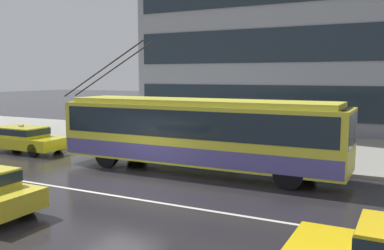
# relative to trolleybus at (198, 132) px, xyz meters

# --- Properties ---
(ground_plane) EXTENTS (160.00, 160.00, 0.00)m
(ground_plane) POSITION_rel_trolleybus_xyz_m (-1.46, -3.21, -1.60)
(ground_plane) COLOR #252227
(sidewalk_slab) EXTENTS (80.00, 10.00, 0.14)m
(sidewalk_slab) POSITION_rel_trolleybus_xyz_m (-1.46, 6.60, -1.53)
(sidewalk_slab) COLOR gray
(sidewalk_slab) RESTS_ON ground_plane
(lane_centre_line) EXTENTS (72.00, 0.14, 0.01)m
(lane_centre_line) POSITION_rel_trolleybus_xyz_m (-1.46, -4.41, -1.60)
(lane_centre_line) COLOR silver
(lane_centre_line) RESTS_ON ground_plane
(trolleybus) EXTENTS (12.55, 2.54, 5.30)m
(trolleybus) POSITION_rel_trolleybus_xyz_m (0.00, 0.00, 0.00)
(trolleybus) COLOR yellow
(trolleybus) RESTS_ON ground_plane
(taxi_queued_behind_bus) EXTENTS (4.56, 1.84, 1.39)m
(taxi_queued_behind_bus) POSITION_rel_trolleybus_xyz_m (-9.93, -0.04, -0.90)
(taxi_queued_behind_bus) COLOR yellow
(taxi_queued_behind_bus) RESTS_ON ground_plane
(bus_shelter) EXTENTS (4.17, 1.52, 2.41)m
(bus_shelter) POSITION_rel_trolleybus_xyz_m (-2.54, 3.78, 0.33)
(bus_shelter) COLOR gray
(bus_shelter) RESTS_ON sidewalk_slab
(pedestrian_at_shelter) EXTENTS (1.27, 1.27, 1.98)m
(pedestrian_at_shelter) POSITION_rel_trolleybus_xyz_m (-0.08, 4.21, 0.10)
(pedestrian_at_shelter) COLOR black
(pedestrian_at_shelter) RESTS_ON sidewalk_slab
(pedestrian_approaching_curb) EXTENTS (1.36, 1.36, 1.96)m
(pedestrian_approaching_curb) POSITION_rel_trolleybus_xyz_m (-4.81, 3.02, 0.13)
(pedestrian_approaching_curb) COLOR black
(pedestrian_approaching_curb) RESTS_ON sidewalk_slab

